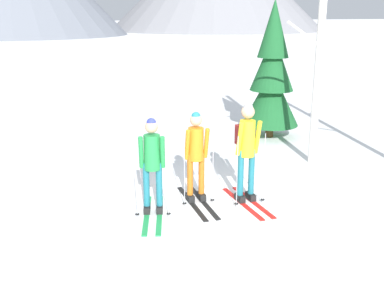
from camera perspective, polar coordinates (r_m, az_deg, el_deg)
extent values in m
plane|color=white|center=(8.47, 0.18, -7.77)|extent=(400.00, 400.00, 0.00)
cube|color=green|center=(8.18, -4.00, -8.62)|extent=(0.54, 1.58, 0.02)
cube|color=green|center=(8.19, -5.55, -8.63)|extent=(0.54, 1.58, 0.02)
cube|color=black|center=(8.25, -3.99, -7.89)|extent=(0.18, 0.28, 0.12)
cylinder|color=#1E6B7A|center=(8.08, -4.05, -5.00)|extent=(0.11, 0.11, 0.81)
cube|color=black|center=(8.26, -5.53, -7.90)|extent=(0.18, 0.28, 0.12)
cylinder|color=#1E6B7A|center=(8.09, -5.61, -5.01)|extent=(0.11, 0.11, 0.81)
cylinder|color=#238C42|center=(7.89, -4.93, -1.02)|extent=(0.28, 0.28, 0.61)
sphere|color=tan|center=(7.78, -5.01, 2.13)|extent=(0.22, 0.22, 0.22)
sphere|color=#2D389E|center=(7.76, -5.02, 2.60)|extent=(0.16, 0.16, 0.16)
cylinder|color=#238C42|center=(7.83, -3.63, -1.01)|extent=(0.13, 0.21, 0.58)
cylinder|color=#238C42|center=(7.84, -6.26, -1.04)|extent=(0.13, 0.21, 0.58)
cylinder|color=#A5A5AD|center=(7.88, -2.93, -4.90)|extent=(0.02, 0.02, 1.21)
cylinder|color=black|center=(8.09, -2.87, -8.52)|extent=(0.07, 0.07, 0.01)
cylinder|color=#A5A5AD|center=(7.90, -6.86, -4.93)|extent=(0.02, 0.02, 1.21)
cylinder|color=black|center=(8.11, -6.73, -8.54)|extent=(0.07, 0.07, 0.01)
cube|color=black|center=(8.69, 1.36, -7.09)|extent=(0.13, 1.65, 0.02)
cube|color=black|center=(8.62, -0.04, -7.26)|extent=(0.13, 1.65, 0.02)
cube|color=black|center=(8.75, 1.15, -6.42)|extent=(0.12, 0.26, 0.12)
cylinder|color=#B76019|center=(8.59, 1.17, -3.69)|extent=(0.11, 0.11, 0.80)
cube|color=black|center=(8.69, -0.24, -6.59)|extent=(0.12, 0.26, 0.12)
cylinder|color=#B76019|center=(8.53, -0.24, -3.84)|extent=(0.11, 0.11, 0.80)
cylinder|color=orange|center=(8.38, 0.47, 0.00)|extent=(0.28, 0.28, 0.60)
sphere|color=tan|center=(8.27, 0.48, 2.96)|extent=(0.22, 0.22, 0.22)
sphere|color=#1E6B7A|center=(8.25, 0.48, 3.40)|extent=(0.16, 0.16, 0.16)
cylinder|color=orange|center=(8.38, 1.77, 0.10)|extent=(0.08, 0.20, 0.57)
cylinder|color=orange|center=(8.27, -0.59, -0.10)|extent=(0.08, 0.20, 0.57)
cylinder|color=#A5A5AD|center=(8.45, 2.59, -3.45)|extent=(0.02, 0.02, 1.21)
cylinder|color=black|center=(8.65, 2.54, -6.85)|extent=(0.07, 0.07, 0.01)
cylinder|color=#A5A5AD|center=(8.29, -0.93, -3.82)|extent=(0.02, 0.02, 1.21)
cylinder|color=black|center=(8.49, -0.92, -7.28)|extent=(0.07, 0.07, 0.01)
cube|color=red|center=(8.76, 7.47, -7.03)|extent=(0.14, 1.57, 0.02)
cube|color=red|center=(8.66, 6.18, -7.25)|extent=(0.14, 1.57, 0.02)
cube|color=black|center=(8.81, 7.18, -6.38)|extent=(0.12, 0.26, 0.12)
cylinder|color=#1E6B7A|center=(8.64, 7.29, -3.42)|extent=(0.11, 0.11, 0.88)
cube|color=black|center=(8.72, 5.89, -6.59)|extent=(0.12, 0.26, 0.12)
cylinder|color=#1E6B7A|center=(8.55, 5.98, -3.60)|extent=(0.11, 0.11, 0.88)
cylinder|color=yellow|center=(8.40, 6.78, 0.69)|extent=(0.28, 0.28, 0.66)
sphere|color=tan|center=(8.29, 6.89, 3.94)|extent=(0.24, 0.24, 0.24)
sphere|color=gray|center=(8.27, 6.91, 4.43)|extent=(0.18, 0.18, 0.18)
cylinder|color=yellow|center=(8.43, 8.06, 0.83)|extent=(0.09, 0.21, 0.63)
cylinder|color=yellow|center=(8.26, 5.87, 0.60)|extent=(0.09, 0.21, 0.63)
cylinder|color=#A5A5AD|center=(8.53, 8.83, -3.02)|extent=(0.02, 0.02, 1.32)
cylinder|color=black|center=(8.75, 8.66, -6.76)|extent=(0.07, 0.07, 0.01)
cylinder|color=#A5A5AD|center=(8.29, 5.56, -3.47)|extent=(0.02, 0.02, 1.32)
cylinder|color=black|center=(8.51, 5.46, -7.30)|extent=(0.07, 0.07, 0.01)
cube|color=maroon|center=(8.54, 6.27, 1.19)|extent=(0.27, 0.17, 0.36)
cylinder|color=#51381E|center=(13.25, 9.50, 2.40)|extent=(0.23, 0.23, 0.73)
cone|color=#195628|center=(13.09, 9.65, 5.67)|extent=(1.56, 1.56, 1.54)
cone|color=#195628|center=(12.96, 9.85, 9.89)|extent=(1.19, 1.19, 1.54)
cone|color=#195628|center=(12.90, 10.04, 13.82)|extent=(0.85, 0.85, 1.54)
cylinder|color=silver|center=(10.80, 15.40, 11.33)|extent=(0.17, 0.17, 5.30)
cylinder|color=silver|center=(10.48, 13.59, 13.01)|extent=(0.95, 0.23, 0.56)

